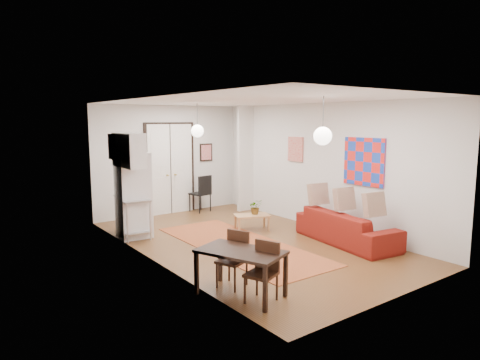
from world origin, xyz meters
TOP-DOWN VIEW (x-y plane):
  - floor at (0.00, 0.00)m, footprint 7.00×7.00m
  - ceiling at (0.00, 0.00)m, footprint 4.20×7.00m
  - wall_back at (0.00, 3.50)m, footprint 4.20×0.02m
  - wall_front at (0.00, -3.50)m, footprint 4.20×0.02m
  - wall_left at (-2.10, 0.00)m, footprint 0.02×7.00m
  - wall_right at (2.10, 0.00)m, footprint 0.02×7.00m
  - double_doors at (0.00, 3.46)m, footprint 1.44×0.06m
  - stub_partition at (1.85, 2.55)m, footprint 0.50×0.10m
  - wall_cabinet at (-1.92, 1.50)m, footprint 0.35×1.00m
  - painting_popart at (2.08, -1.25)m, footprint 0.05×1.00m
  - painting_abstract at (2.08, 0.80)m, footprint 0.05×0.50m
  - poster_back at (1.15, 3.47)m, footprint 0.40×0.03m
  - print_left at (-2.07, 2.00)m, footprint 0.03×0.44m
  - pendant_back at (0.00, 2.00)m, footprint 0.30×0.30m
  - pendant_front at (0.00, -2.00)m, footprint 0.30×0.30m
  - kilim_rug at (-0.29, -0.10)m, footprint 1.64×4.25m
  - sofa at (1.58, -1.26)m, footprint 2.40×1.21m
  - coffee_table at (0.68, 0.74)m, footprint 0.90×0.70m
  - potted_plant at (0.78, 0.74)m, footprint 0.38×0.36m
  - kitchen_counter at (-1.75, 1.85)m, footprint 0.71×1.19m
  - bowl at (-1.75, 1.55)m, footprint 0.25×0.25m
  - soap_bottle at (-1.75, 2.10)m, footprint 0.10×0.10m
  - fridge at (-1.75, 1.77)m, footprint 0.70×0.70m
  - dining_table at (-1.75, -2.12)m, footprint 1.10×1.39m
  - dining_chair_near at (-1.66, -1.68)m, footprint 0.51×0.62m
  - dining_chair_far at (-1.66, -2.38)m, footprint 0.51×0.62m
  - black_side_chair at (0.74, 3.25)m, footprint 0.54×0.54m

SIDE VIEW (x-z plane):
  - floor at x=0.00m, z-range 0.00..0.00m
  - kilim_rug at x=-0.29m, z-range 0.00..0.01m
  - coffee_table at x=0.68m, z-range 0.13..0.48m
  - sofa at x=1.58m, z-range 0.00..0.67m
  - dining_chair_near at x=-1.66m, z-range 0.06..0.90m
  - dining_chair_far at x=-1.66m, z-range 0.06..0.90m
  - potted_plant at x=0.78m, z-range 0.35..0.69m
  - kitchen_counter at x=-1.75m, z-range 0.12..0.97m
  - black_side_chair at x=0.74m, z-range 0.09..1.10m
  - dining_table at x=-1.75m, z-range 0.26..0.93m
  - bowl at x=-1.75m, z-range 0.86..0.91m
  - fridge at x=-1.75m, z-range 0.00..1.83m
  - soap_bottle at x=-1.75m, z-range 0.86..1.04m
  - double_doors at x=0.00m, z-range -0.05..2.45m
  - wall_back at x=0.00m, z-range 0.00..2.90m
  - wall_front at x=0.00m, z-range 0.00..2.90m
  - wall_left at x=-2.10m, z-range 0.00..2.90m
  - wall_right at x=2.10m, z-range 0.00..2.90m
  - stub_partition at x=1.85m, z-range 0.00..2.90m
  - poster_back at x=1.15m, z-range 1.35..1.85m
  - painting_popart at x=2.08m, z-range 1.15..2.15m
  - painting_abstract at x=2.08m, z-range 1.50..2.10m
  - wall_cabinet at x=-1.92m, z-range 1.55..2.25m
  - print_left at x=-2.07m, z-range 1.68..2.22m
  - pendant_back at x=0.00m, z-range 1.85..2.65m
  - pendant_front at x=0.00m, z-range 1.85..2.65m
  - ceiling at x=0.00m, z-range 2.89..2.91m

